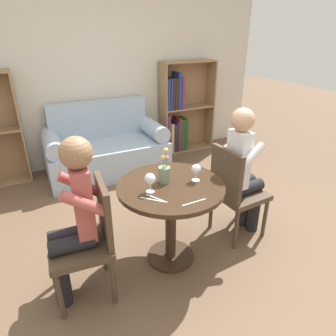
{
  "coord_description": "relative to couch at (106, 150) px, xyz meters",
  "views": [
    {
      "loc": [
        -0.92,
        -1.81,
        1.82
      ],
      "look_at": [
        0.0,
        0.05,
        0.84
      ],
      "focal_mm": 32.0,
      "sensor_mm": 36.0,
      "label": 1
    }
  ],
  "objects": [
    {
      "name": "chair_right",
      "position": [
        0.66,
        -1.92,
        0.18
      ],
      "size": [
        0.45,
        0.45,
        0.9
      ],
      "rotation": [
        0.0,
        0.0,
        1.64
      ],
      "color": "#473828",
      "rests_on": "ground_plane"
    },
    {
      "name": "fork_left_setting",
      "position": [
        0.03,
        -2.26,
        0.41
      ],
      "size": [
        0.19,
        0.02,
        0.0
      ],
      "color": "silver",
      "rests_on": "round_table"
    },
    {
      "name": "couch",
      "position": [
        0.0,
        0.0,
        0.0
      ],
      "size": [
        1.56,
        0.8,
        0.92
      ],
      "color": "#9EB2C6",
      "rests_on": "ground_plane"
    },
    {
      "name": "knife_left_setting",
      "position": [
        -0.22,
        -2.1,
        0.41
      ],
      "size": [
        0.14,
        0.14,
        0.0
      ],
      "color": "silver",
      "rests_on": "round_table"
    },
    {
      "name": "round_table",
      "position": [
        0.0,
        -1.96,
        0.24
      ],
      "size": [
        0.84,
        0.84,
        0.72
      ],
      "color": "#382619",
      "rests_on": "ground_plane"
    },
    {
      "name": "wine_glass_right",
      "position": [
        0.21,
        -1.98,
        0.5
      ],
      "size": [
        0.08,
        0.08,
        0.14
      ],
      "color": "white",
      "rests_on": "round_table"
    },
    {
      "name": "person_right",
      "position": [
        0.75,
        -1.91,
        0.34
      ],
      "size": [
        0.43,
        0.36,
        1.24
      ],
      "rotation": [
        0.0,
        0.0,
        1.64
      ],
      "color": "black",
      "rests_on": "ground_plane"
    },
    {
      "name": "bookshelf_right",
      "position": [
        1.28,
        0.27,
        0.31
      ],
      "size": [
        0.85,
        0.28,
        1.38
      ],
      "color": "#93704C",
      "rests_on": "ground_plane"
    },
    {
      "name": "knife_right_setting",
      "position": [
        -0.19,
        -2.1,
        0.41
      ],
      "size": [
        0.1,
        0.17,
        0.0
      ],
      "color": "silver",
      "rests_on": "round_table"
    },
    {
      "name": "back_wall",
      "position": [
        0.0,
        0.43,
        1.04
      ],
      "size": [
        5.2,
        0.05,
        2.7
      ],
      "color": "beige",
      "rests_on": "ground_plane"
    },
    {
      "name": "ground_plane",
      "position": [
        0.0,
        -1.96,
        -0.31
      ],
      "size": [
        16.0,
        16.0,
        0.0
      ],
      "primitive_type": "plane",
      "color": "brown"
    },
    {
      "name": "person_left",
      "position": [
        -0.75,
        -2.0,
        0.35
      ],
      "size": [
        0.44,
        0.36,
        1.23
      ],
      "rotation": [
        0.0,
        0.0,
        -1.66
      ],
      "color": "black",
      "rests_on": "ground_plane"
    },
    {
      "name": "wine_glass_left",
      "position": [
        -0.19,
        -1.99,
        0.51
      ],
      "size": [
        0.08,
        0.08,
        0.15
      ],
      "color": "white",
      "rests_on": "round_table"
    },
    {
      "name": "chair_left",
      "position": [
        -0.66,
        -2.01,
        0.18
      ],
      "size": [
        0.45,
        0.45,
        0.9
      ],
      "rotation": [
        0.0,
        0.0,
        -1.66
      ],
      "color": "#473828",
      "rests_on": "ground_plane"
    },
    {
      "name": "flower_vase",
      "position": [
        -0.02,
        -1.89,
        0.49
      ],
      "size": [
        0.1,
        0.1,
        0.28
      ],
      "color": "gray",
      "rests_on": "round_table"
    }
  ]
}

